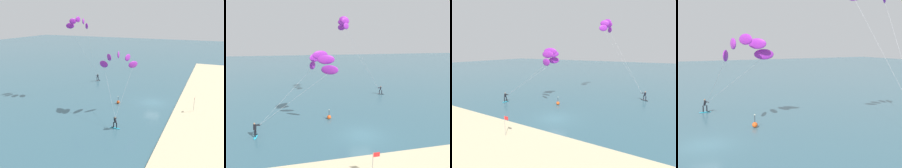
{
  "view_description": "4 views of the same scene",
  "coord_description": "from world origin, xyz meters",
  "views": [
    {
      "loc": [
        -38.93,
        -9.19,
        14.77
      ],
      "look_at": [
        -3.67,
        6.28,
        3.67
      ],
      "focal_mm": 37.94,
      "sensor_mm": 36.0,
      "label": 1
    },
    {
      "loc": [
        -7.01,
        -19.3,
        10.66
      ],
      "look_at": [
        -1.06,
        8.32,
        4.21
      ],
      "focal_mm": 31.23,
      "sensor_mm": 36.0,
      "label": 2
    },
    {
      "loc": [
        12.83,
        -19.35,
        9.12
      ],
      "look_at": [
        -2.15,
        6.11,
        3.5
      ],
      "focal_mm": 29.32,
      "sensor_mm": 36.0,
      "label": 3
    },
    {
      "loc": [
        24.17,
        -4.3,
        8.4
      ],
      "look_at": [
        0.45,
        7.67,
        4.71
      ],
      "focal_mm": 47.08,
      "sensor_mm": 36.0,
      "label": 4
    }
  ],
  "objects": [
    {
      "name": "ground_plane",
      "position": [
        0.0,
        0.0,
        0.0
      ],
      "size": [
        240.0,
        240.0,
        0.0
      ],
      "primitive_type": "plane",
      "color": "#386070"
    },
    {
      "name": "marker_buoy",
      "position": [
        -2.93,
        5.43,
        0.3
      ],
      "size": [
        0.56,
        0.56,
        1.38
      ],
      "color": "#EA5119",
      "rests_on": "ground"
    },
    {
      "name": "kitesurfer_mid_water",
      "position": [
        1.92,
        15.73,
        12.94
      ],
      "size": [
        9.21,
        5.14,
        14.69
      ],
      "color": "#333338",
      "rests_on": "ground"
    },
    {
      "name": "beach_flag",
      "position": [
        -1.5,
        -7.0,
        1.7
      ],
      "size": [
        0.56,
        0.05,
        2.2
      ],
      "color": "gray",
      "rests_on": "sand_strip"
    },
    {
      "name": "kitesurfer_nearshore",
      "position": [
        -4.31,
        4.9,
        7.74
      ],
      "size": [
        9.81,
        6.77,
        9.35
      ],
      "color": "#23ADD1",
      "rests_on": "ground"
    }
  ]
}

